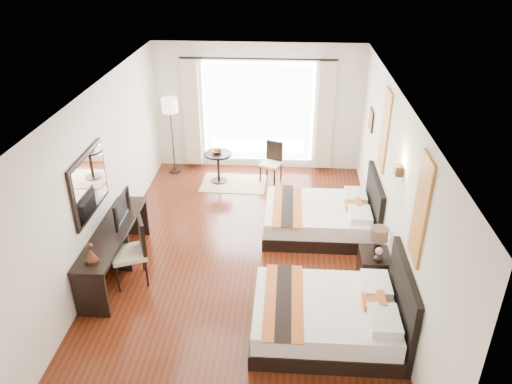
# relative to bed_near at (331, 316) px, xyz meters

# --- Properties ---
(floor) EXTENTS (4.50, 7.50, 0.01)m
(floor) POSITION_rel_bed_near_xyz_m (-1.31, 1.55, -0.30)
(floor) COLOR #3D170B
(floor) RESTS_ON ground
(ceiling) EXTENTS (4.50, 7.50, 0.02)m
(ceiling) POSITION_rel_bed_near_xyz_m (-1.31, 1.55, 2.50)
(ceiling) COLOR white
(ceiling) RESTS_ON wall_headboard
(wall_headboard) EXTENTS (0.01, 7.50, 2.80)m
(wall_headboard) POSITION_rel_bed_near_xyz_m (0.93, 1.55, 1.11)
(wall_headboard) COLOR silver
(wall_headboard) RESTS_ON floor
(wall_desk) EXTENTS (0.01, 7.50, 2.80)m
(wall_desk) POSITION_rel_bed_near_xyz_m (-3.56, 1.55, 1.11)
(wall_desk) COLOR silver
(wall_desk) RESTS_ON floor
(wall_window) EXTENTS (4.50, 0.01, 2.80)m
(wall_window) POSITION_rel_bed_near_xyz_m (-1.31, 5.29, 1.11)
(wall_window) COLOR silver
(wall_window) RESTS_ON floor
(window_glass) EXTENTS (2.40, 0.02, 2.20)m
(window_glass) POSITION_rel_bed_near_xyz_m (-1.31, 5.28, 1.01)
(window_glass) COLOR white
(window_glass) RESTS_ON wall_window
(sheer_curtain) EXTENTS (2.30, 0.02, 2.10)m
(sheer_curtain) POSITION_rel_bed_near_xyz_m (-1.31, 5.22, 1.01)
(sheer_curtain) COLOR white
(sheer_curtain) RESTS_ON wall_window
(drape_left) EXTENTS (0.35, 0.14, 2.35)m
(drape_left) POSITION_rel_bed_near_xyz_m (-2.76, 5.18, 0.99)
(drape_left) COLOR beige
(drape_left) RESTS_ON floor
(drape_right) EXTENTS (0.35, 0.14, 2.35)m
(drape_right) POSITION_rel_bed_near_xyz_m (0.14, 5.18, 0.99)
(drape_right) COLOR beige
(drape_right) RESTS_ON floor
(art_panel_near) EXTENTS (0.03, 0.50, 1.35)m
(art_panel_near) POSITION_rel_bed_near_xyz_m (0.92, 0.00, 1.66)
(art_panel_near) COLOR #9A4016
(art_panel_near) RESTS_ON wall_headboard
(art_panel_far) EXTENTS (0.03, 0.50, 1.35)m
(art_panel_far) POSITION_rel_bed_near_xyz_m (0.92, 2.58, 1.66)
(art_panel_far) COLOR #9A4016
(art_panel_far) RESTS_ON wall_headboard
(wall_sconce) EXTENTS (0.10, 0.14, 0.14)m
(wall_sconce) POSITION_rel_bed_near_xyz_m (0.88, 1.14, 1.63)
(wall_sconce) COLOR #452818
(wall_sconce) RESTS_ON wall_headboard
(mirror_frame) EXTENTS (0.04, 1.25, 0.95)m
(mirror_frame) POSITION_rel_bed_near_xyz_m (-3.53, 1.18, 1.26)
(mirror_frame) COLOR black
(mirror_frame) RESTS_ON wall_desk
(mirror_glass) EXTENTS (0.01, 1.12, 0.82)m
(mirror_glass) POSITION_rel_bed_near_xyz_m (-3.51, 1.18, 1.26)
(mirror_glass) COLOR white
(mirror_glass) RESTS_ON mirror_frame
(bed_near) EXTENTS (1.98, 1.55, 1.11)m
(bed_near) POSITION_rel_bed_near_xyz_m (0.00, 0.00, 0.00)
(bed_near) COLOR black
(bed_near) RESTS_ON floor
(bed_far) EXTENTS (1.96, 1.53, 1.10)m
(bed_far) POSITION_rel_bed_near_xyz_m (0.01, 2.58, -0.00)
(bed_far) COLOR black
(bed_far) RESTS_ON floor
(nightstand) EXTENTS (0.44, 0.55, 0.52)m
(nightstand) POSITION_rel_bed_near_xyz_m (0.72, 1.14, -0.03)
(nightstand) COLOR black
(nightstand) RESTS_ON floor
(table_lamp) EXTENTS (0.27, 0.27, 0.42)m
(table_lamp) POSITION_rel_bed_near_xyz_m (0.76, 1.24, 0.50)
(table_lamp) COLOR black
(table_lamp) RESTS_ON nightstand
(vase) EXTENTS (0.14, 0.14, 0.12)m
(vase) POSITION_rel_bed_near_xyz_m (0.72, 0.96, 0.27)
(vase) COLOR black
(vase) RESTS_ON nightstand
(console_desk) EXTENTS (0.50, 2.20, 0.76)m
(console_desk) POSITION_rel_bed_near_xyz_m (-3.30, 1.18, 0.09)
(console_desk) COLOR black
(console_desk) RESTS_ON floor
(television) EXTENTS (0.11, 0.74, 0.43)m
(television) POSITION_rel_bed_near_xyz_m (-3.28, 1.49, 0.68)
(television) COLOR black
(television) RESTS_ON console_desk
(bronze_figurine) EXTENTS (0.24, 0.24, 0.27)m
(bronze_figurine) POSITION_rel_bed_near_xyz_m (-3.30, 0.35, 0.60)
(bronze_figurine) COLOR #452818
(bronze_figurine) RESTS_ON console_desk
(desk_chair) EXTENTS (0.66, 0.66, 1.08)m
(desk_chair) POSITION_rel_bed_near_xyz_m (-2.97, 0.94, 0.04)
(desk_chair) COLOR beige
(desk_chair) RESTS_ON floor
(floor_lamp) EXTENTS (0.34, 0.34, 1.70)m
(floor_lamp) POSITION_rel_bed_near_xyz_m (-3.16, 4.87, 1.15)
(floor_lamp) COLOR black
(floor_lamp) RESTS_ON floor
(side_table) EXTENTS (0.58, 0.58, 0.67)m
(side_table) POSITION_rel_bed_near_xyz_m (-2.11, 4.45, 0.04)
(side_table) COLOR black
(side_table) RESTS_ON floor
(fruit_bowl) EXTENTS (0.23, 0.23, 0.05)m
(fruit_bowl) POSITION_rel_bed_near_xyz_m (-2.13, 4.45, 0.40)
(fruit_bowl) COLOR #442B18
(fruit_bowl) RESTS_ON side_table
(window_chair) EXTENTS (0.52, 0.52, 0.86)m
(window_chair) POSITION_rel_bed_near_xyz_m (-0.99, 4.59, -0.03)
(window_chair) COLOR beige
(window_chair) RESTS_ON floor
(jute_rug) EXTENTS (1.39, 0.96, 0.01)m
(jute_rug) POSITION_rel_bed_near_xyz_m (-1.78, 4.37, -0.28)
(jute_rug) COLOR tan
(jute_rug) RESTS_ON floor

